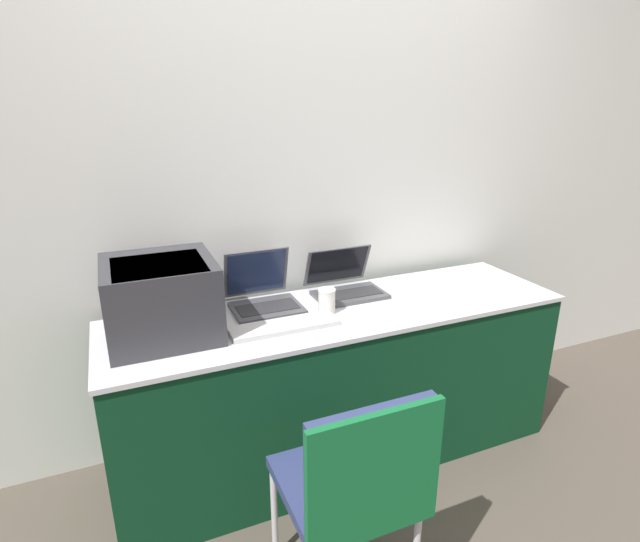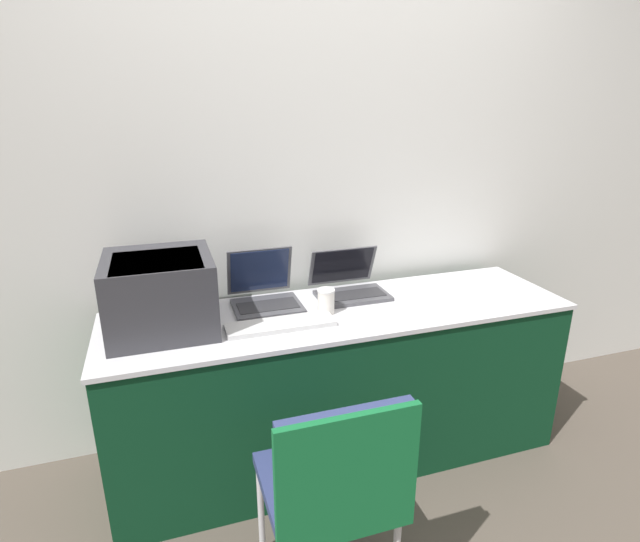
% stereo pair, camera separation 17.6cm
% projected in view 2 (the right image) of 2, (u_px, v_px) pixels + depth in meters
% --- Properties ---
extents(ground_plane, '(14.00, 14.00, 0.00)m').
position_uv_depth(ground_plane, '(362.00, 492.00, 2.21)').
color(ground_plane, brown).
extents(wall_back, '(8.00, 0.05, 2.60)m').
position_uv_depth(wall_back, '(315.00, 175.00, 2.38)').
color(wall_back, silver).
rests_on(wall_back, ground_plane).
extents(table, '(2.06, 0.58, 0.76)m').
position_uv_depth(table, '(341.00, 384.00, 2.33)').
color(table, '#0C381E').
rests_on(table, ground_plane).
extents(printer, '(0.41, 0.41, 0.30)m').
position_uv_depth(printer, '(160.00, 291.00, 1.97)').
color(printer, '#333338').
rests_on(printer, table).
extents(laptop_left, '(0.30, 0.30, 0.24)m').
position_uv_depth(laptop_left, '(264.00, 293.00, 2.25)').
color(laptop_left, '#4C4C51').
rests_on(laptop_left, table).
extents(laptop_right, '(0.33, 0.29, 0.21)m').
position_uv_depth(laptop_right, '(349.00, 284.00, 2.37)').
color(laptop_right, '#4C4C51').
rests_on(laptop_right, table).
extents(external_keyboard, '(0.45, 0.13, 0.02)m').
position_uv_depth(external_keyboard, '(281.00, 325.00, 2.03)').
color(external_keyboard, silver).
rests_on(external_keyboard, table).
extents(coffee_cup, '(0.08, 0.08, 0.11)m').
position_uv_depth(coffee_cup, '(326.00, 301.00, 2.15)').
color(coffee_cup, white).
rests_on(coffee_cup, table).
extents(chair, '(0.42, 0.43, 0.84)m').
position_uv_depth(chair, '(335.00, 482.00, 1.53)').
color(chair, navy).
rests_on(chair, ground_plane).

